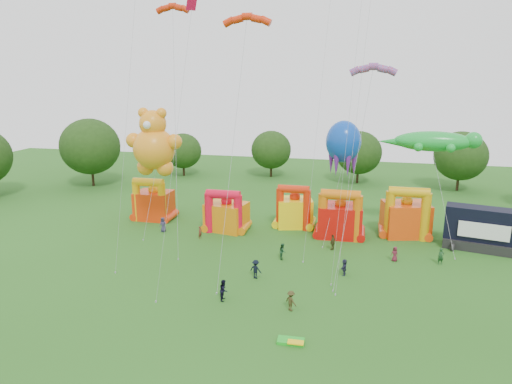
% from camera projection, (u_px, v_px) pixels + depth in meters
% --- Properties ---
extents(ground, '(160.00, 160.00, 0.00)m').
position_uv_depth(ground, '(230.00, 356.00, 32.37)').
color(ground, '#245718').
rests_on(ground, ground).
extents(tree_ring, '(125.86, 127.98, 12.07)m').
position_uv_depth(tree_ring, '(215.00, 269.00, 31.66)').
color(tree_ring, '#352314').
rests_on(tree_ring, ground).
extents(bouncy_castle_0, '(4.75, 3.82, 6.03)m').
position_uv_depth(bouncy_castle_0, '(153.00, 203.00, 62.64)').
color(bouncy_castle_0, red).
rests_on(bouncy_castle_0, ground).
extents(bouncy_castle_1, '(5.54, 4.79, 5.59)m').
position_uv_depth(bouncy_castle_1, '(226.00, 214.00, 58.15)').
color(bouncy_castle_1, orange).
rests_on(bouncy_castle_1, ground).
extents(bouncy_castle_2, '(5.17, 4.53, 5.84)m').
position_uv_depth(bouncy_castle_2, '(294.00, 210.00, 59.48)').
color(bouncy_castle_2, yellow).
rests_on(bouncy_castle_2, ground).
extents(bouncy_castle_3, '(5.37, 4.37, 6.24)m').
position_uv_depth(bouncy_castle_3, '(340.00, 218.00, 55.79)').
color(bouncy_castle_3, red).
rests_on(bouncy_castle_3, ground).
extents(bouncy_castle_4, '(6.12, 5.36, 6.49)m').
position_uv_depth(bouncy_castle_4, '(406.00, 217.00, 56.03)').
color(bouncy_castle_4, '#E6420C').
rests_on(bouncy_castle_4, ground).
extents(stage_trailer, '(8.03, 4.48, 4.94)m').
position_uv_depth(stage_trailer, '(480.00, 229.00, 51.75)').
color(stage_trailer, black).
rests_on(stage_trailer, ground).
extents(teddy_bear_kite, '(7.08, 5.27, 15.76)m').
position_uv_depth(teddy_bear_kite, '(153.00, 152.00, 54.60)').
color(teddy_bear_kite, orange).
rests_on(teddy_bear_kite, ground).
extents(gecko_kite, '(11.89, 10.25, 13.00)m').
position_uv_depth(gecko_kite, '(440.00, 184.00, 52.79)').
color(gecko_kite, green).
rests_on(gecko_kite, ground).
extents(octopus_kite, '(4.33, 9.52, 14.07)m').
position_uv_depth(octopus_kite, '(338.00, 174.00, 55.66)').
color(octopus_kite, '#0B3DAE').
rests_on(octopus_kite, ground).
extents(parafoil_kites, '(26.15, 15.47, 27.79)m').
position_uv_depth(parafoil_kites, '(235.00, 146.00, 46.44)').
color(parafoil_kites, red).
rests_on(parafoil_kites, ground).
extents(diamond_kites, '(24.52, 18.21, 38.30)m').
position_uv_depth(diamond_kites, '(272.00, 107.00, 42.59)').
color(diamond_kites, red).
rests_on(diamond_kites, ground).
extents(folded_kite_bundle, '(2.03, 1.15, 0.31)m').
position_uv_depth(folded_kite_bundle, '(291.00, 341.00, 33.90)').
color(folded_kite_bundle, green).
rests_on(folded_kite_bundle, ground).
extents(spectator_0, '(1.00, 0.72, 1.90)m').
position_uv_depth(spectator_0, '(163.00, 225.00, 57.82)').
color(spectator_0, '#2E2A47').
rests_on(spectator_0, ground).
extents(spectator_1, '(0.55, 0.66, 1.55)m').
position_uv_depth(spectator_1, '(200.00, 232.00, 55.47)').
color(spectator_1, maroon).
rests_on(spectator_1, ground).
extents(spectator_2, '(0.77, 0.94, 1.78)m').
position_uv_depth(spectator_2, '(283.00, 251.00, 49.24)').
color(spectator_2, '#1B4326').
rests_on(spectator_2, ground).
extents(spectator_3, '(1.40, 1.07, 1.91)m').
position_uv_depth(spectator_3, '(256.00, 269.00, 44.53)').
color(spectator_3, black).
rests_on(spectator_3, ground).
extents(spectator_4, '(0.89, 1.14, 1.81)m').
position_uv_depth(spectator_4, '(333.00, 242.00, 51.80)').
color(spectator_4, '#3E3918').
rests_on(spectator_4, ground).
extents(spectator_5, '(0.69, 1.61, 1.68)m').
position_uv_depth(spectator_5, '(344.00, 267.00, 45.29)').
color(spectator_5, '#25253D').
rests_on(spectator_5, ground).
extents(spectator_6, '(0.95, 0.90, 1.63)m').
position_uv_depth(spectator_6, '(395.00, 254.00, 48.69)').
color(spectator_6, maroon).
rests_on(spectator_6, ground).
extents(spectator_7, '(0.74, 0.58, 1.78)m').
position_uv_depth(spectator_7, '(441.00, 256.00, 47.84)').
color(spectator_7, '#1A411E').
rests_on(spectator_7, ground).
extents(spectator_8, '(0.80, 0.99, 1.91)m').
position_uv_depth(spectator_8, '(224.00, 290.00, 40.21)').
color(spectator_8, black).
rests_on(spectator_8, ground).
extents(spectator_9, '(1.33, 1.24, 1.80)m').
position_uv_depth(spectator_9, '(291.00, 301.00, 38.39)').
color(spectator_9, '#363015').
rests_on(spectator_9, ground).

